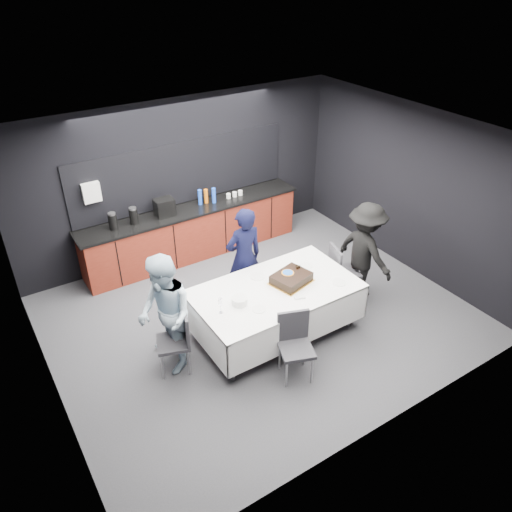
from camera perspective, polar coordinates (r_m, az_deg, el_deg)
The scene contains 18 objects.
ground at distance 7.73m, azimuth 0.40°, elevation -6.95°, with size 6.00×6.00×0.00m, color #404045.
room_shell at distance 6.72m, azimuth 0.46°, elevation 5.48°, with size 6.04×5.04×2.82m.
kitchenette at distance 9.05m, azimuth -7.34°, elevation 3.21°, with size 4.10×0.64×2.05m.
party_table at distance 7.08m, azimuth 2.19°, elevation -4.62°, with size 2.32×1.32×0.78m.
cake_assembly at distance 7.09m, azimuth 4.04°, elevation -2.55°, with size 0.64×0.57×0.17m.
plate_stack at distance 6.68m, azimuth -1.90°, elevation -5.15°, with size 0.21×0.21×0.10m, color white.
loose_plate_near at distance 6.61m, azimuth 0.32°, elevation -6.08°, with size 0.19×0.19×0.01m, color white.
loose_plate_right_a at distance 7.49m, azimuth 5.72°, elevation -1.15°, with size 0.20×0.20×0.01m, color white.
loose_plate_right_b at distance 7.20m, azimuth 9.48°, elevation -3.00°, with size 0.20×0.20×0.01m, color white.
loose_plate_far at distance 7.23m, azimuth 0.16°, elevation -2.34°, with size 0.22×0.22×0.01m, color white.
fork_pile at distance 6.84m, azimuth 4.99°, elevation -4.65°, with size 0.15×0.09×0.02m, color white.
champagne_flute at distance 6.48m, azimuth -4.10°, elevation -5.35°, with size 0.06×0.06×0.22m.
chair_left at distance 6.64m, azimuth -8.83°, elevation -9.09°, with size 0.53×0.53×0.92m.
chair_right at distance 7.96m, azimuth 9.65°, elevation -1.42°, with size 0.52×0.52×0.92m.
chair_near at distance 6.53m, azimuth 4.45°, elevation -9.60°, with size 0.54×0.54×0.92m.
person_center at distance 7.57m, azimuth -1.37°, elevation -0.20°, with size 0.60×0.40×1.66m, color black.
person_left at distance 6.51m, azimuth -10.33°, elevation -6.66°, with size 0.82×0.64×1.69m, color silver.
person_right at distance 7.97m, azimuth 12.32°, elevation 0.58°, with size 1.04×0.60×1.61m, color black.
Camera 1 is at (-3.29, -5.04, 4.85)m, focal length 35.00 mm.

